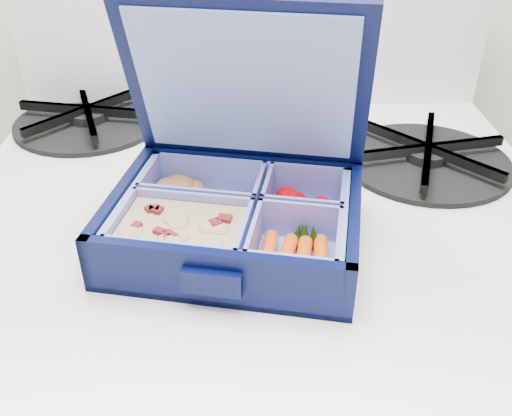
{
  "coord_description": "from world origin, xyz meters",
  "views": [
    {
      "loc": [
        -0.37,
        1.22,
        1.17
      ],
      "look_at": [
        -0.36,
        1.63,
        0.91
      ],
      "focal_mm": 40.0,
      "sensor_mm": 36.0,
      "label": 1
    }
  ],
  "objects": [
    {
      "name": "bento_box",
      "position": [
        -0.38,
        1.62,
        0.9
      ],
      "size": [
        0.23,
        0.2,
        0.05
      ],
      "primitive_type": null,
      "rotation": [
        0.0,
        0.0,
        -0.2
      ],
      "color": "black",
      "rests_on": "stove"
    },
    {
      "name": "burner_grate",
      "position": [
        -0.17,
        1.76,
        0.89
      ],
      "size": [
        0.21,
        0.21,
        0.03
      ],
      "primitive_type": "cylinder",
      "rotation": [
        0.0,
        0.0,
        0.21
      ],
      "color": "black",
      "rests_on": "stove"
    },
    {
      "name": "burner_grate_rear",
      "position": [
        -0.56,
        1.87,
        0.89
      ],
      "size": [
        0.21,
        0.21,
        0.02
      ],
      "primitive_type": "cylinder",
      "rotation": [
        0.0,
        0.0,
        -0.21
      ],
      "color": "black",
      "rests_on": "stove"
    },
    {
      "name": "fork",
      "position": [
        -0.3,
        1.72,
        0.88
      ],
      "size": [
        0.09,
        0.19,
        0.01
      ],
      "primitive_type": null,
      "rotation": [
        0.0,
        0.0,
        -0.34
      ],
      "color": "#B8B8C1",
      "rests_on": "stove"
    }
  ]
}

